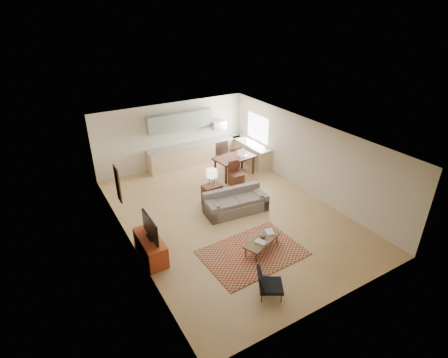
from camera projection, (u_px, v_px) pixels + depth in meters
room at (229, 177)px, 10.95m from camera, size 9.00×9.00×9.00m
kitchen_counter_back at (196, 153)px, 14.97m from camera, size 4.26×0.64×0.92m
kitchen_counter_right at (251, 153)px, 14.98m from camera, size 0.64×2.26×0.92m
kitchen_range at (219, 149)px, 15.47m from camera, size 0.62×0.62×0.90m
kitchen_microwave at (218, 125)px, 14.99m from camera, size 0.62×0.40×0.35m
upper_cabinets at (180, 121)px, 14.14m from camera, size 2.80×0.34×0.70m
window_right at (258, 128)px, 14.62m from camera, size 0.02×1.40×1.05m
wall_art_left at (118, 184)px, 10.09m from camera, size 0.06×0.42×1.10m
triptych at (170, 126)px, 14.16m from camera, size 1.70×0.04×0.50m
rug at (253, 253)px, 9.73m from camera, size 2.80×2.00×0.02m
sofa at (236, 202)px, 11.49m from camera, size 2.24×1.14×0.75m
coffee_table at (262, 245)px, 9.77m from camera, size 1.31×0.88×0.37m
book_a at (259, 244)px, 9.48m from camera, size 0.45×0.47×0.03m
book_b at (266, 232)px, 9.97m from camera, size 0.41×0.44×0.02m
vase at (263, 235)px, 9.74m from camera, size 0.23×0.23×0.18m
armchair at (271, 283)px, 8.17m from camera, size 0.87×0.87×0.73m
tv_credenza at (151, 247)px, 9.45m from camera, size 0.53×1.37×0.63m
tv at (150, 228)px, 9.19m from camera, size 0.11×1.05×0.63m
console_table at (212, 195)px, 11.92m from camera, size 0.66×0.45×0.74m
table_lamp at (212, 177)px, 11.62m from camera, size 0.38×0.38×0.59m
dining_table at (234, 166)px, 13.91m from camera, size 1.72×1.13×0.82m
dining_chair_near at (236, 174)px, 13.12m from camera, size 0.47×0.49×0.96m
dining_chair_far at (233, 157)px, 14.65m from camera, size 0.46×0.48×0.93m
laptop at (243, 153)px, 13.73m from camera, size 0.35×0.27×0.26m
soap_bottle at (245, 139)px, 14.92m from camera, size 0.09×0.09×0.19m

